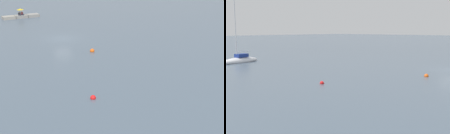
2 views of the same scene
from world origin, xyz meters
TOP-DOWN VIEW (x-y plane):
  - ground_plane at (0.00, 0.00)m, footprint 500.00×500.00m
  - sailboat_white_far at (32.70, 17.19)m, footprint 3.78×8.40m
  - mooring_buoy_near at (6.43, 21.21)m, footprint 0.48×0.48m
  - mooring_buoy_mid at (-0.35, 8.49)m, footprint 0.57×0.57m

SIDE VIEW (x-z plane):
  - ground_plane at x=0.00m, z-range 0.00..0.00m
  - mooring_buoy_near at x=6.43m, z-range -0.16..0.32m
  - mooring_buoy_mid at x=-0.35m, z-range -0.19..0.39m
  - sailboat_white_far at x=32.70m, z-range -5.72..6.54m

